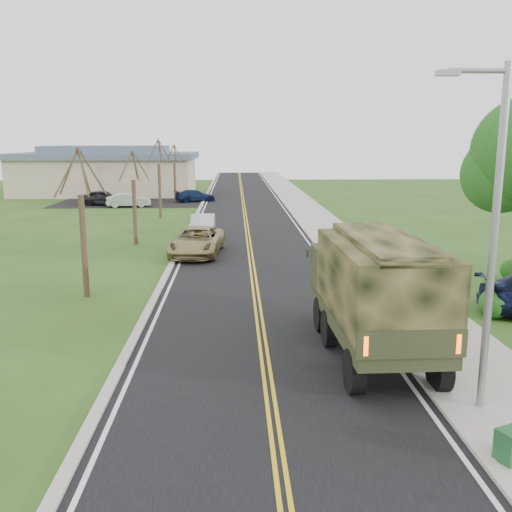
{
  "coord_description": "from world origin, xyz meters",
  "views": [
    {
      "loc": [
        -0.85,
        -12.98,
        6.36
      ],
      "look_at": [
        -0.02,
        9.29,
        1.8
      ],
      "focal_mm": 40.0,
      "sensor_mm": 36.0,
      "label": 1
    }
  ],
  "objects_px": {
    "military_truck": "(374,287)",
    "sedan_silver": "(203,226)",
    "suv_champagne": "(197,241)",
    "utility_box_far": "(512,445)"
  },
  "relations": [
    {
      "from": "suv_champagne",
      "to": "sedan_silver",
      "type": "distance_m",
      "value": 6.02
    },
    {
      "from": "suv_champagne",
      "to": "utility_box_far",
      "type": "height_order",
      "value": "suv_champagne"
    },
    {
      "from": "military_truck",
      "to": "sedan_silver",
      "type": "xyz_separation_m",
      "value": [
        -6.21,
        21.47,
        -1.4
      ]
    },
    {
      "from": "military_truck",
      "to": "utility_box_far",
      "type": "bearing_deg",
      "value": -78.17
    },
    {
      "from": "utility_box_far",
      "to": "sedan_silver",
      "type": "bearing_deg",
      "value": 83.01
    },
    {
      "from": "suv_champagne",
      "to": "utility_box_far",
      "type": "distance_m",
      "value": 22.7
    },
    {
      "from": "suv_champagne",
      "to": "utility_box_far",
      "type": "bearing_deg",
      "value": -64.5
    },
    {
      "from": "military_truck",
      "to": "sedan_silver",
      "type": "bearing_deg",
      "value": 104.74
    },
    {
      "from": "military_truck",
      "to": "utility_box_far",
      "type": "height_order",
      "value": "military_truck"
    },
    {
      "from": "suv_champagne",
      "to": "sedan_silver",
      "type": "height_order",
      "value": "suv_champagne"
    }
  ]
}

